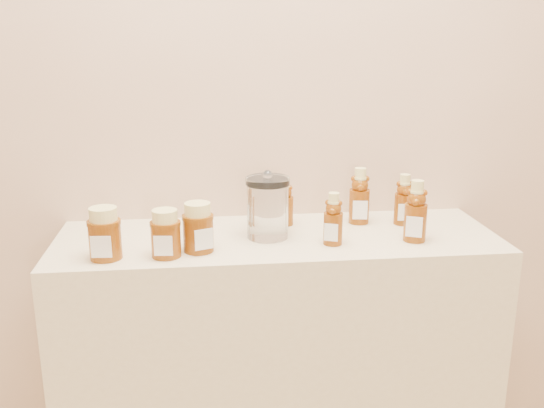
{
  "coord_description": "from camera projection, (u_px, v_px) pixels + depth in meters",
  "views": [
    {
      "loc": [
        -0.19,
        -0.0,
        1.44
      ],
      "look_at": [
        -0.02,
        1.52,
        1.0
      ],
      "focal_mm": 40.0,
      "sensor_mm": 36.0,
      "label": 1
    }
  ],
  "objects": [
    {
      "name": "honey_jar_back",
      "position": [
        198.0,
        227.0,
        1.52
      ],
      "size": [
        0.1,
        0.1,
        0.13
      ],
      "primitive_type": null,
      "rotation": [
        0.0,
        0.0,
        0.36
      ],
      "color": "#622B07",
      "rests_on": "display_table"
    },
    {
      "name": "display_table",
      "position": [
        277.0,
        381.0,
        1.77
      ],
      "size": [
        1.2,
        0.4,
        0.9
      ],
      "primitive_type": "cube",
      "color": "beige",
      "rests_on": "ground"
    },
    {
      "name": "bear_bottle_front_left",
      "position": [
        333.0,
        215.0,
        1.57
      ],
      "size": [
        0.07,
        0.07,
        0.16
      ],
      "primitive_type": null,
      "rotation": [
        0.0,
        0.0,
        -0.4
      ],
      "color": "#622B07",
      "rests_on": "display_table"
    },
    {
      "name": "honey_jar_left",
      "position": [
        105.0,
        233.0,
        1.47
      ],
      "size": [
        0.09,
        0.09,
        0.13
      ],
      "primitive_type": null,
      "rotation": [
        0.0,
        0.0,
        -0.09
      ],
      "color": "#622B07",
      "rests_on": "display_table"
    },
    {
      "name": "honey_jar_front",
      "position": [
        166.0,
        233.0,
        1.49
      ],
      "size": [
        0.09,
        0.09,
        0.12
      ],
      "primitive_type": null,
      "rotation": [
        0.0,
        0.0,
        -0.13
      ],
      "color": "#622B07",
      "rests_on": "display_table"
    },
    {
      "name": "glass_canister",
      "position": [
        268.0,
        205.0,
        1.62
      ],
      "size": [
        0.14,
        0.14,
        0.18
      ],
      "primitive_type": null,
      "rotation": [
        0.0,
        0.0,
        -0.16
      ],
      "color": "white",
      "rests_on": "display_table"
    },
    {
      "name": "bear_bottle_back_mid",
      "position": [
        360.0,
        192.0,
        1.74
      ],
      "size": [
        0.07,
        0.07,
        0.18
      ],
      "primitive_type": null,
      "rotation": [
        0.0,
        0.0,
        -0.16
      ],
      "color": "#622B07",
      "rests_on": "display_table"
    },
    {
      "name": "wall_back",
      "position": [
        269.0,
        63.0,
        1.72
      ],
      "size": [
        3.5,
        0.02,
        2.7
      ],
      "primitive_type": "cube",
      "color": "tan",
      "rests_on": "ground"
    },
    {
      "name": "bear_bottle_front_right",
      "position": [
        416.0,
        207.0,
        1.59
      ],
      "size": [
        0.08,
        0.08,
        0.19
      ],
      "primitive_type": null,
      "rotation": [
        0.0,
        0.0,
        -0.42
      ],
      "color": "#622B07",
      "rests_on": "display_table"
    },
    {
      "name": "bear_bottle_back_right",
      "position": [
        404.0,
        196.0,
        1.73
      ],
      "size": [
        0.07,
        0.07,
        0.17
      ],
      "primitive_type": null,
      "rotation": [
        0.0,
        0.0,
        -0.16
      ],
      "color": "#622B07",
      "rests_on": "display_table"
    },
    {
      "name": "bear_bottle_back_left",
      "position": [
        285.0,
        199.0,
        1.73
      ],
      "size": [
        0.07,
        0.07,
        0.15
      ],
      "primitive_type": null,
      "rotation": [
        0.0,
        0.0,
        -0.41
      ],
      "color": "#622B07",
      "rests_on": "display_table"
    }
  ]
}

